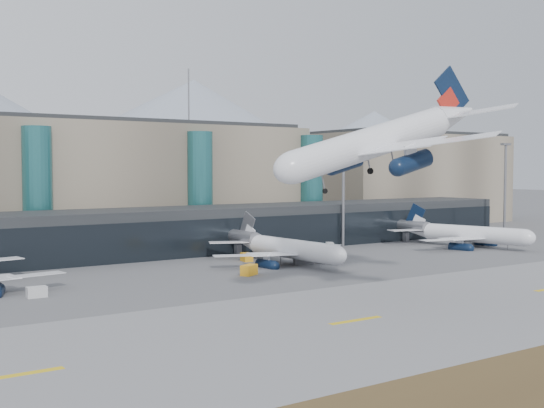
{
  "coord_description": "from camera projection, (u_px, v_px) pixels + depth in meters",
  "views": [
    {
      "loc": [
        -74.64,
        -78.54,
        18.8
      ],
      "look_at": [
        -1.19,
        32.0,
        11.84
      ],
      "focal_mm": 45.0,
      "sensor_mm": 36.0,
      "label": 1
    }
  ],
  "objects": [
    {
      "name": "concourse",
      "position": [
        214.0,
        229.0,
        155.31
      ],
      "size": [
        170.0,
        27.0,
        10.0
      ],
      "color": "black",
      "rests_on": "ground"
    },
    {
      "name": "veh_d",
      "position": [
        330.0,
        246.0,
        157.25
      ],
      "size": [
        2.83,
        3.33,
        1.68
      ],
      "primitive_type": "cube",
      "rotation": [
        0.0,
        0.0,
        1.05
      ],
      "color": "#BBBBBB",
      "rests_on": "ground"
    },
    {
      "name": "runway_strip",
      "position": [
        465.0,
        303.0,
        95.09
      ],
      "size": [
        400.0,
        40.0,
        0.04
      ],
      "primitive_type": "cube",
      "color": "slate",
      "rests_on": "ground"
    },
    {
      "name": "teal_towers",
      "position": [
        124.0,
        189.0,
        160.1
      ],
      "size": [
        116.4,
        19.4,
        46.0
      ],
      "color": "#236164",
      "rests_on": "ground"
    },
    {
      "name": "runway_markings",
      "position": [
        465.0,
        303.0,
        95.08
      ],
      "size": [
        128.0,
        1.0,
        0.02
      ],
      "color": "gold",
      "rests_on": "ground"
    },
    {
      "name": "terminal_east",
      "position": [
        411.0,
        178.0,
        234.12
      ],
      "size": [
        70.0,
        30.0,
        31.0
      ],
      "color": "gray",
      "rests_on": "ground"
    },
    {
      "name": "veh_h",
      "position": [
        249.0,
        270.0,
        119.78
      ],
      "size": [
        3.77,
        3.14,
        1.84
      ],
      "primitive_type": "cube",
      "rotation": [
        0.0,
        0.0,
        0.5
      ],
      "color": "orange",
      "rests_on": "ground"
    },
    {
      "name": "jet_parked_right",
      "position": [
        460.0,
        229.0,
        163.74
      ],
      "size": [
        33.77,
        35.05,
        11.25
      ],
      "rotation": [
        0.0,
        0.0,
        1.83
      ],
      "color": "white",
      "rests_on": "ground"
    },
    {
      "name": "veh_c",
      "position": [
        303.0,
        259.0,
        133.96
      ],
      "size": [
        4.24,
        3.24,
        2.1
      ],
      "primitive_type": "cube",
      "rotation": [
        0.0,
        0.0,
        -0.38
      ],
      "color": "#47474B",
      "rests_on": "ground"
    },
    {
      "name": "veh_b",
      "position": [
        247.0,
        257.0,
        137.74
      ],
      "size": [
        2.28,
        3.16,
        1.66
      ],
      "primitive_type": "cube",
      "rotation": [
        0.0,
        0.0,
        1.38
      ],
      "color": "orange",
      "rests_on": "ground"
    },
    {
      "name": "lightmast_right",
      "position": [
        505.0,
        185.0,
        184.29
      ],
      "size": [
        3.0,
        1.2,
        25.6
      ],
      "color": "slate",
      "rests_on": "ground"
    },
    {
      "name": "jet_parked_mid",
      "position": [
        282.0,
        242.0,
        135.08
      ],
      "size": [
        33.82,
        33.32,
        10.92
      ],
      "rotation": [
        0.0,
        0.0,
        1.65
      ],
      "color": "white",
      "rests_on": "ground"
    },
    {
      "name": "hero_jet",
      "position": [
        390.0,
        131.0,
        96.84
      ],
      "size": [
        37.6,
        38.74,
        12.47
      ],
      "rotation": [
        0.0,
        -0.26,
        -0.03
      ],
      "color": "white",
      "rests_on": "ground"
    },
    {
      "name": "ground",
      "position": [
        390.0,
        287.0,
        107.56
      ],
      "size": [
        900.0,
        900.0,
        0.0
      ],
      "primitive_type": "plane",
      "color": "#515154",
      "rests_on": "ground"
    },
    {
      "name": "veh_g",
      "position": [
        327.0,
        256.0,
        141.15
      ],
      "size": [
        1.94,
        2.69,
        1.41
      ],
      "primitive_type": "cube",
      "rotation": [
        0.0,
        0.0,
        -1.34
      ],
      "color": "#BBBBBB",
      "rests_on": "ground"
    },
    {
      "name": "lightmast_mid",
      "position": [
        343.0,
        187.0,
        163.31
      ],
      "size": [
        3.0,
        1.2,
        25.6
      ],
      "color": "slate",
      "rests_on": "ground"
    },
    {
      "name": "veh_a",
      "position": [
        37.0,
        292.0,
        99.17
      ],
      "size": [
        2.87,
        1.67,
        1.59
      ],
      "primitive_type": "cube",
      "rotation": [
        0.0,
        0.0,
        -0.03
      ],
      "color": "#BBBBBB",
      "rests_on": "ground"
    },
    {
      "name": "terminal_main",
      "position": [
        62.0,
        182.0,
        167.8
      ],
      "size": [
        130.0,
        30.0,
        31.0
      ],
      "color": "gray",
      "rests_on": "ground"
    }
  ]
}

